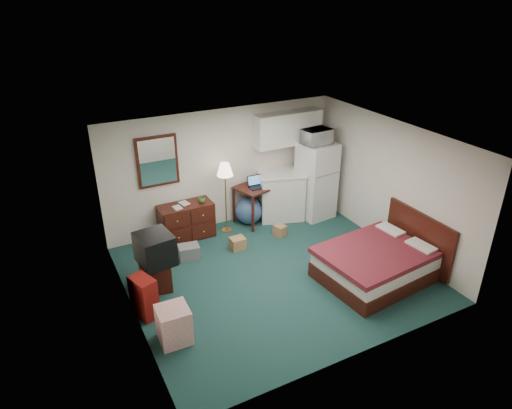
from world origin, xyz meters
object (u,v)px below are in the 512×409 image
kitchen_counter (280,195)px  tv_stand (155,274)px  desk (254,205)px  fridge (316,180)px  floor_lamp (226,198)px  dresser (186,221)px  bed (375,264)px  suitcase (144,297)px

kitchen_counter → tv_stand: size_ratio=1.88×
desk → fridge: fridge is taller
floor_lamp → desk: size_ratio=1.80×
desk → kitchen_counter: 0.66m
dresser → tv_stand: dresser is taller
bed → tv_stand: 3.80m
dresser → tv_stand: 1.73m
dresser → suitcase: dresser is taller
floor_lamp → bed: (1.59, -2.78, -0.47)m
suitcase → desk: bearing=14.4°
suitcase → floor_lamp: bearing=20.7°
dresser → floor_lamp: 0.92m
dresser → bed: (2.42, -2.90, -0.08)m
fridge → tv_stand: size_ratio=3.09×
dresser → suitcase: (-1.41, -2.03, -0.02)m
desk → suitcase: 3.52m
kitchen_counter → tv_stand: bearing=-140.7°
bed → tv_stand: (-3.48, 1.53, -0.04)m
dresser → suitcase: 2.47m
kitchen_counter → bed: kitchen_counter is taller
dresser → suitcase: bearing=-125.4°
bed → suitcase: (-3.83, 0.87, 0.05)m
desk → bed: (0.92, -2.85, -0.13)m
fridge → dresser: bearing=167.1°
floor_lamp → tv_stand: size_ratio=2.77×
bed → suitcase: bearing=161.6°
kitchen_counter → suitcase: bearing=-134.0°
desk → suitcase: (-2.92, -1.98, -0.07)m
desk → tv_stand: desk is taller
fridge → tv_stand: 4.10m
floor_lamp → kitchen_counter: (1.33, 0.05, -0.24)m
desk → tv_stand: (-2.56, -1.32, -0.17)m
desk → fridge: 1.47m
kitchen_counter → fridge: bearing=-4.9°
fridge → bed: bearing=-105.9°
bed → dresser: bearing=124.3°
floor_lamp → tv_stand: (-1.88, -1.25, -0.51)m
desk → tv_stand: bearing=-168.7°
floor_lamp → bed: 3.24m
floor_lamp → bed: bearing=-60.2°
floor_lamp → bed: size_ratio=0.83×
desk → bed: desk is taller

